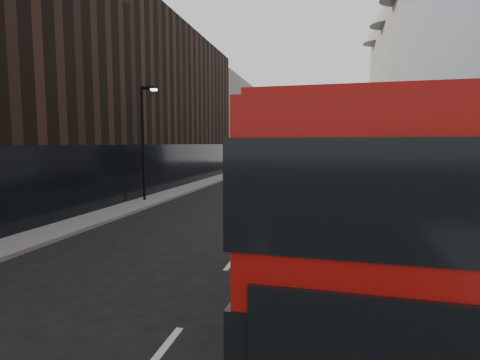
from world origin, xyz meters
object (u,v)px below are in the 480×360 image
Objects in this scene: red_bus at (347,206)px; grey_bus at (334,157)px; car_a at (343,196)px; street_lamp at (144,135)px; car_c at (300,184)px; car_b at (339,184)px.

grey_bus is (0.52, 36.49, -0.19)m from red_bus.
grey_bus is 23.70m from car_a.
street_lamp is 0.56× the size of grey_bus.
car_c is at bearing 113.98° from car_a.
grey_bus is (11.98, 23.35, -2.05)m from street_lamp.
car_b is at bearing 92.74° from car_a.
street_lamp is 0.67× the size of red_bus.
red_bus is at bearing -48.90° from street_lamp.
car_b is 2.96m from car_c.
car_a is 1.04× the size of car_c.
car_c is (-2.82, -16.28, -1.50)m from grey_bus.
street_lamp is 26.32m from grey_bus.
street_lamp is 1.55× the size of car_a.
car_a is 6.61m from car_b.
street_lamp reaches higher than grey_bus.
street_lamp is 12.11m from car_c.
red_bus is at bearing -92.67° from grey_bus.
car_a is (0.03, -23.66, -1.36)m from grey_bus.
grey_bus is 16.59m from car_c.
red_bus is 36.49m from grey_bus.
car_b is at bearing 90.04° from red_bus.
car_c is (-2.84, 7.38, -0.14)m from car_a.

